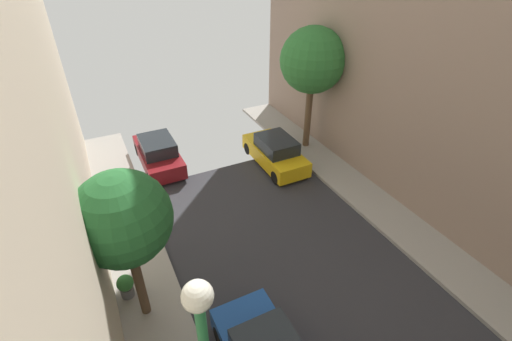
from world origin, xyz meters
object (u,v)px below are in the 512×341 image
Objects in this scene: parked_car_right_3 at (275,152)px; street_tree_1 at (313,61)px; potted_plant_2 at (126,286)px; street_tree_0 at (122,219)px; parked_car_left_4 at (158,153)px.

street_tree_1 is (2.41, 0.82, 4.13)m from parked_car_right_3.
potted_plant_2 is (-10.73, -5.97, -4.24)m from street_tree_1.
parked_car_right_3 is 9.78m from potted_plant_2.
street_tree_1 is at bearing 18.82° from parked_car_right_3.
street_tree_1 is at bearing 29.08° from potted_plant_2.
parked_car_right_3 is 0.82× the size of street_tree_0.
street_tree_0 is 3.43m from potted_plant_2.
street_tree_0 is at bearing -142.82° from parked_car_right_3.
potted_plant_2 is (-0.41, 0.85, -3.30)m from street_tree_0.
parked_car_left_4 is at bearing 69.21° from potted_plant_2.
parked_car_right_3 reaches higher than potted_plant_2.
street_tree_1 is at bearing 33.46° from street_tree_0.
parked_car_left_4 is 9.00m from street_tree_1.
potted_plant_2 is at bearing 115.53° from street_tree_0.
parked_car_right_3 is at bearing -161.18° from street_tree_1.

